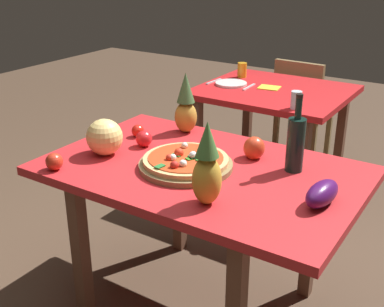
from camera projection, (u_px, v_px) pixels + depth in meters
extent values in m
cube|color=brown|center=(82.00, 260.00, 2.21)|extent=(0.06, 0.06, 0.73)
cube|color=brown|center=(180.00, 193.00, 2.82)|extent=(0.06, 0.06, 0.73)
cube|color=brown|center=(311.00, 232.00, 2.42)|extent=(0.06, 0.06, 0.73)
cube|color=red|center=(202.00, 171.00, 2.17)|extent=(1.37, 0.88, 0.04)
cube|color=brown|center=(197.00, 150.00, 3.40)|extent=(0.06, 0.06, 0.73)
cube|color=brown|center=(302.00, 176.00, 3.02)|extent=(0.06, 0.06, 0.73)
cube|color=brown|center=(247.00, 120.00, 3.99)|extent=(0.06, 0.06, 0.73)
cube|color=brown|center=(340.00, 139.00, 3.61)|extent=(0.06, 0.06, 0.73)
cube|color=red|center=(274.00, 92.00, 3.36)|extent=(0.98, 0.86, 0.04)
cube|color=olive|center=(328.00, 133.00, 4.19)|extent=(0.04, 0.04, 0.41)
cube|color=olive|center=(293.00, 125.00, 4.36)|extent=(0.04, 0.04, 0.41)
cube|color=olive|center=(313.00, 144.00, 3.94)|extent=(0.04, 0.04, 0.41)
cube|color=olive|center=(276.00, 136.00, 4.12)|extent=(0.04, 0.04, 0.41)
cube|color=olive|center=(305.00, 109.00, 4.06)|extent=(0.42, 0.42, 0.04)
cube|color=olive|center=(298.00, 87.00, 3.84)|extent=(0.40, 0.06, 0.40)
cylinder|color=olive|center=(186.00, 165.00, 2.15)|extent=(0.41, 0.41, 0.02)
cylinder|color=tan|center=(186.00, 160.00, 2.14)|extent=(0.37, 0.37, 0.02)
cylinder|color=red|center=(186.00, 157.00, 2.13)|extent=(0.33, 0.33, 0.00)
sphere|color=red|center=(213.00, 151.00, 2.18)|extent=(0.03, 0.03, 0.03)
sphere|color=red|center=(179.00, 153.00, 2.15)|extent=(0.04, 0.04, 0.04)
sphere|color=red|center=(208.00, 158.00, 2.10)|extent=(0.03, 0.03, 0.03)
sphere|color=red|center=(174.00, 165.00, 2.03)|extent=(0.04, 0.04, 0.04)
sphere|color=red|center=(169.00, 158.00, 2.11)|extent=(0.03, 0.03, 0.03)
cube|color=#267131|center=(160.00, 166.00, 2.04)|extent=(0.03, 0.05, 0.00)
cube|color=#377724|center=(200.00, 159.00, 2.11)|extent=(0.04, 0.05, 0.00)
cube|color=#267A2E|center=(177.00, 155.00, 2.15)|extent=(0.05, 0.03, 0.00)
cube|color=#236E39|center=(192.00, 157.00, 2.12)|extent=(0.05, 0.05, 0.00)
cube|color=#337D21|center=(191.00, 158.00, 2.11)|extent=(0.04, 0.05, 0.00)
sphere|color=white|center=(185.00, 146.00, 2.23)|extent=(0.03, 0.03, 0.03)
sphere|color=white|center=(183.00, 164.00, 2.04)|extent=(0.03, 0.03, 0.03)
sphere|color=white|center=(173.00, 157.00, 2.11)|extent=(0.03, 0.03, 0.03)
sphere|color=white|center=(193.00, 155.00, 2.12)|extent=(0.04, 0.04, 0.04)
cylinder|color=black|center=(295.00, 145.00, 2.08)|extent=(0.08, 0.08, 0.23)
cylinder|color=black|center=(299.00, 108.00, 2.02)|extent=(0.03, 0.03, 0.09)
cylinder|color=black|center=(300.00, 96.00, 2.00)|extent=(0.03, 0.03, 0.02)
ellipsoid|color=gold|center=(207.00, 180.00, 1.82)|extent=(0.11, 0.11, 0.19)
cone|color=#3D6A2F|center=(207.00, 139.00, 1.76)|extent=(0.09, 0.09, 0.13)
ellipsoid|color=#B6842E|center=(186.00, 117.00, 2.54)|extent=(0.12, 0.12, 0.16)
cone|color=#3D6535|center=(186.00, 87.00, 2.48)|extent=(0.09, 0.09, 0.15)
sphere|color=#EECA73|center=(105.00, 137.00, 2.26)|extent=(0.17, 0.17, 0.17)
ellipsoid|color=red|center=(254.00, 148.00, 2.23)|extent=(0.10, 0.10, 0.11)
ellipsoid|color=#421250|center=(322.00, 194.00, 1.83)|extent=(0.11, 0.21, 0.09)
sphere|color=red|center=(144.00, 139.00, 2.37)|extent=(0.08, 0.08, 0.08)
sphere|color=red|center=(138.00, 131.00, 2.49)|extent=(0.06, 0.06, 0.06)
sphere|color=red|center=(54.00, 162.00, 2.12)|extent=(0.08, 0.08, 0.08)
cylinder|color=orange|center=(242.00, 70.00, 3.63)|extent=(0.07, 0.07, 0.11)
cylinder|color=silver|center=(296.00, 100.00, 2.92)|extent=(0.06, 0.06, 0.11)
cylinder|color=white|center=(231.00, 83.00, 3.45)|extent=(0.22, 0.22, 0.02)
cube|color=silver|center=(214.00, 81.00, 3.52)|extent=(0.03, 0.18, 0.01)
cube|color=silver|center=(249.00, 87.00, 3.38)|extent=(0.02, 0.18, 0.01)
cube|color=yellow|center=(269.00, 88.00, 3.37)|extent=(0.16, 0.14, 0.01)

